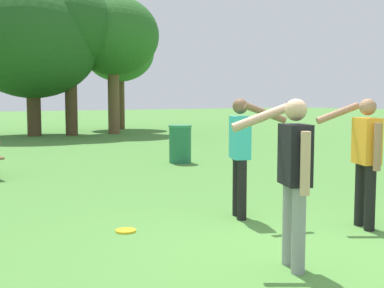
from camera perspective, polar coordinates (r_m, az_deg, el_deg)
ground_plane at (r=5.43m, az=10.89°, el=-12.45°), size 120.00×120.00×0.00m
person_thrower at (r=4.84m, az=11.50°, el=-2.96°), size 0.60×0.79×1.64m
person_catcher at (r=6.83m, az=5.59°, el=-0.50°), size 0.60×0.79×1.64m
person_bystander at (r=6.62m, az=19.18°, el=-0.95°), size 0.60×0.79×1.64m
frisbee at (r=6.30m, az=-7.58°, el=-9.79°), size 0.25×0.25×0.03m
trash_can_beside_table at (r=12.68m, az=-1.36°, el=0.02°), size 0.59×0.59×0.96m
tree_broad_center at (r=22.85m, az=-17.82°, el=11.11°), size 5.77×5.77×6.53m
tree_far_right at (r=22.80m, az=-13.81°, el=12.67°), size 4.20×4.20×6.46m
tree_slender_mid at (r=23.48m, az=-9.03°, el=12.06°), size 4.21×4.21×6.27m
tree_back_left at (r=26.82m, az=-8.33°, el=10.29°), size 3.68×3.68×5.62m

